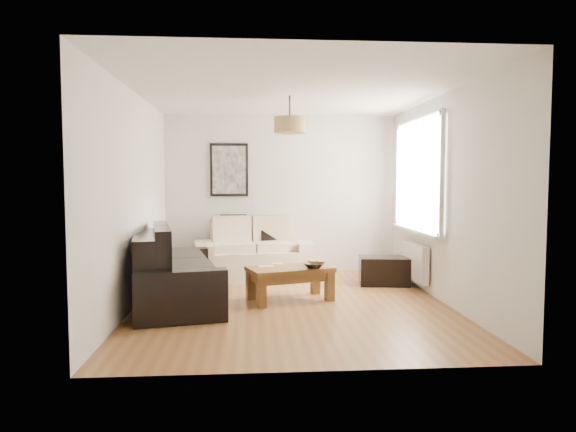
{
  "coord_description": "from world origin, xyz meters",
  "views": [
    {
      "loc": [
        -0.5,
        -6.19,
        1.53
      ],
      "look_at": [
        0.0,
        0.6,
        1.05
      ],
      "focal_mm": 31.71,
      "sensor_mm": 36.0,
      "label": 1
    }
  ],
  "objects": [
    {
      "name": "poster",
      "position": [
        -0.85,
        2.22,
        1.7
      ],
      "size": [
        0.62,
        0.04,
        0.87
      ],
      "primitive_type": null,
      "color": "black",
      "rests_on": "wall_back"
    },
    {
      "name": "floor",
      "position": [
        0.0,
        0.0,
        0.0
      ],
      "size": [
        4.5,
        4.5,
        0.0
      ],
      "primitive_type": "plane",
      "color": "brown",
      "rests_on": "ground"
    },
    {
      "name": "wall_front",
      "position": [
        0.0,
        -2.25,
        1.3
      ],
      "size": [
        3.8,
        0.04,
        2.6
      ],
      "primitive_type": null,
      "color": "silver",
      "rests_on": "floor"
    },
    {
      "name": "orange_b",
      "position": [
        0.36,
        0.3,
        0.47
      ],
      "size": [
        0.08,
        0.08,
        0.08
      ],
      "primitive_type": "sphere",
      "rotation": [
        0.0,
        0.0,
        0.02
      ],
      "color": "orange",
      "rests_on": "fruit_bowl"
    },
    {
      "name": "papers",
      "position": [
        -0.3,
        0.24,
        0.43
      ],
      "size": [
        0.2,
        0.15,
        0.01
      ],
      "primitive_type": "cube",
      "rotation": [
        0.0,
        0.0,
        0.11
      ],
      "color": "silver",
      "rests_on": "coffee_table"
    },
    {
      "name": "loveseat_cream",
      "position": [
        -0.46,
        1.78,
        0.45
      ],
      "size": [
        1.91,
        1.22,
        0.89
      ],
      "primitive_type": null,
      "rotation": [
        0.0,
        0.0,
        0.14
      ],
      "color": "beige",
      "rests_on": "floor"
    },
    {
      "name": "wall_left",
      "position": [
        -1.9,
        0.0,
        1.3
      ],
      "size": [
        0.04,
        4.5,
        2.6
      ],
      "primitive_type": null,
      "color": "silver",
      "rests_on": "floor"
    },
    {
      "name": "sofa_leather",
      "position": [
        -1.43,
        0.11,
        0.44
      ],
      "size": [
        1.37,
        2.18,
        0.88
      ],
      "primitive_type": null,
      "rotation": [
        0.0,
        0.0,
        1.77
      ],
      "color": "black",
      "rests_on": "floor"
    },
    {
      "name": "ottoman",
      "position": [
        1.45,
        1.07,
        0.2
      ],
      "size": [
        0.77,
        0.55,
        0.41
      ],
      "primitive_type": "cube",
      "rotation": [
        0.0,
        0.0,
        -0.13
      ],
      "color": "black",
      "rests_on": "floor"
    },
    {
      "name": "orange_c",
      "position": [
        0.27,
        0.29,
        0.47
      ],
      "size": [
        0.1,
        0.1,
        0.09
      ],
      "primitive_type": "sphere",
      "rotation": [
        0.0,
        0.0,
        0.11
      ],
      "color": "orange",
      "rests_on": "fruit_bowl"
    },
    {
      "name": "orange_a",
      "position": [
        0.32,
        0.26,
        0.47
      ],
      "size": [
        0.07,
        0.07,
        0.07
      ],
      "primitive_type": "sphere",
      "rotation": [
        0.0,
        0.0,
        0.13
      ],
      "color": "orange",
      "rests_on": "fruit_bowl"
    },
    {
      "name": "window_bay",
      "position": [
        1.86,
        0.8,
        1.6
      ],
      "size": [
        0.14,
        1.9,
        1.6
      ],
      "primitive_type": null,
      "color": "white",
      "rests_on": "wall_right"
    },
    {
      "name": "coffee_table",
      "position": [
        -0.01,
        0.19,
        0.21
      ],
      "size": [
        1.17,
        0.85,
        0.43
      ],
      "primitive_type": null,
      "rotation": [
        0.0,
        0.0,
        0.3
      ],
      "color": "brown",
      "rests_on": "floor"
    },
    {
      "name": "cushion_right",
      "position": [
        -0.17,
        2.0,
        0.75
      ],
      "size": [
        0.42,
        0.24,
        0.4
      ],
      "primitive_type": "cube",
      "rotation": [
        0.0,
        0.0,
        0.3
      ],
      "color": "black",
      "rests_on": "loveseat_cream"
    },
    {
      "name": "wall_back",
      "position": [
        0.0,
        2.25,
        1.3
      ],
      "size": [
        3.8,
        0.04,
        2.6
      ],
      "primitive_type": null,
      "color": "silver",
      "rests_on": "floor"
    },
    {
      "name": "fruit_bowl",
      "position": [
        0.3,
        0.09,
        0.46
      ],
      "size": [
        0.34,
        0.34,
        0.07
      ],
      "primitive_type": "imported",
      "rotation": [
        0.0,
        0.0,
        -0.33
      ],
      "color": "black",
      "rests_on": "coffee_table"
    },
    {
      "name": "ceiling",
      "position": [
        0.0,
        0.0,
        2.6
      ],
      "size": [
        3.8,
        4.5,
        0.0
      ],
      "primitive_type": null,
      "color": "white",
      "rests_on": "floor"
    },
    {
      "name": "wall_right",
      "position": [
        1.9,
        0.0,
        1.3
      ],
      "size": [
        0.04,
        4.5,
        2.6
      ],
      "primitive_type": null,
      "color": "silver",
      "rests_on": "floor"
    },
    {
      "name": "pendant_shade",
      "position": [
        0.0,
        0.3,
        2.23
      ],
      "size": [
        0.4,
        0.4,
        0.2
      ],
      "primitive_type": "cylinder",
      "color": "tan",
      "rests_on": "ceiling"
    },
    {
      "name": "cushion_left",
      "position": [
        -0.78,
        2.0,
        0.76
      ],
      "size": [
        0.43,
        0.17,
        0.42
      ],
      "primitive_type": "cube",
      "rotation": [
        0.0,
        0.0,
        0.09
      ],
      "color": "black",
      "rests_on": "loveseat_cream"
    },
    {
      "name": "radiator",
      "position": [
        1.82,
        0.8,
        0.38
      ],
      "size": [
        0.1,
        0.9,
        0.52
      ],
      "primitive_type": "cube",
      "color": "white",
      "rests_on": "wall_right"
    }
  ]
}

